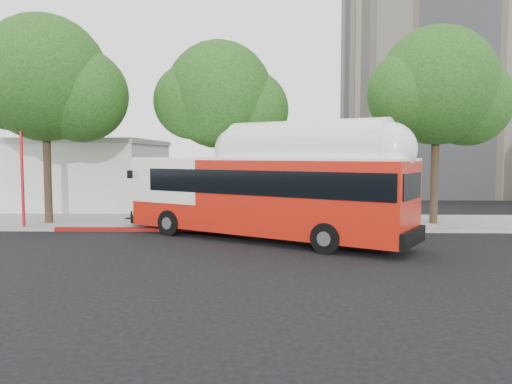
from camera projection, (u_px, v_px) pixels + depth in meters
ground at (231, 249)px, 17.70m from camera, size 120.00×120.00×0.00m
sidewalk at (241, 222)px, 24.18m from camera, size 60.00×5.00×0.15m
curb_strip at (238, 230)px, 21.59m from camera, size 60.00×0.30×0.15m
red_curb_segment at (169, 230)px, 21.66m from camera, size 10.00×0.32×0.16m
street_tree_left at (55, 83)px, 22.97m from camera, size 6.67×5.80×9.74m
street_tree_mid at (228, 100)px, 23.32m from camera, size 5.75×5.00×8.62m
street_tree_right at (446, 91)px, 22.83m from camera, size 6.21×5.40×9.18m
low_commercial_bldg at (29, 173)px, 31.86m from camera, size 16.20×10.20×4.25m
transit_bus at (264, 196)px, 19.33m from camera, size 11.75×8.24×3.68m
signal_pole at (22, 176)px, 21.94m from camera, size 0.13×0.44×4.70m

